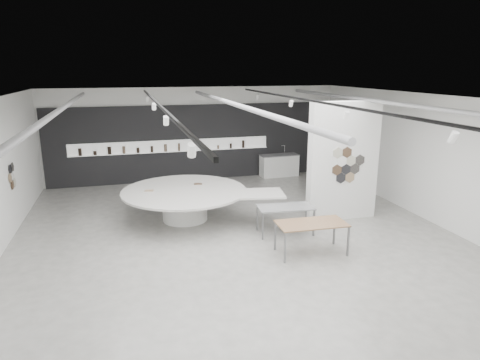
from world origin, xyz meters
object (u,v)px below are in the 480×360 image
object	(u,v)px
display_island	(187,200)
sample_table_stone	(285,209)
sample_table_wood	(312,225)
kitchen_counter	(279,165)
partition_column	(343,162)

from	to	relation	value
display_island	sample_table_stone	xyz separation A→B (m)	(2.49, -1.82, 0.10)
sample_table_wood	kitchen_counter	distance (m)	7.96
display_island	kitchen_counter	distance (m)	6.42
partition_column	kitchen_counter	xyz separation A→B (m)	(0.01, 5.53, -1.33)
display_island	sample_table_wood	size ratio (longest dim) A/B	2.90
partition_column	display_island	xyz separation A→B (m)	(-4.61, 1.08, -1.17)
display_island	kitchen_counter	bearing A→B (deg)	53.44
sample_table_wood	kitchen_counter	xyz separation A→B (m)	(1.99, 7.71, -0.28)
display_island	kitchen_counter	xyz separation A→B (m)	(4.63, 4.45, -0.16)
sample_table_wood	display_island	bearing A→B (deg)	129.03
sample_table_wood	partition_column	bearing A→B (deg)	47.77
display_island	sample_table_stone	distance (m)	3.09
partition_column	display_island	bearing A→B (deg)	166.87
partition_column	sample_table_stone	bearing A→B (deg)	-160.57
partition_column	sample_table_wood	xyz separation A→B (m)	(-1.98, -2.18, -1.05)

